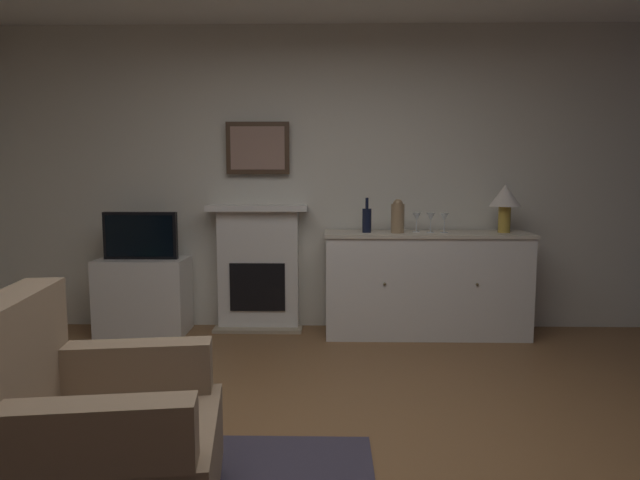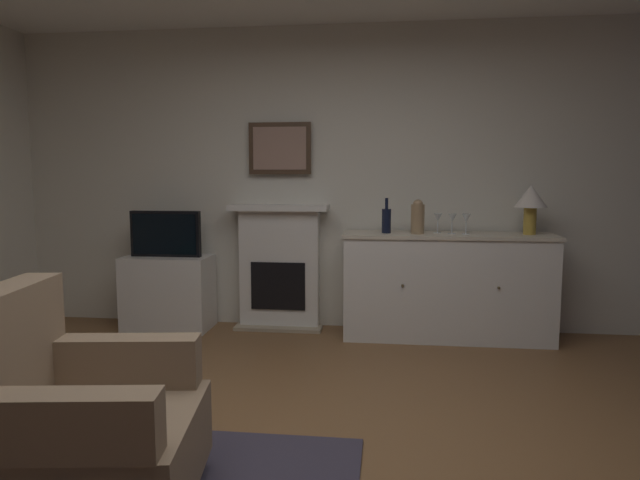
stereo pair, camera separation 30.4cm
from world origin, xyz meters
TOP-DOWN VIEW (x-y plane):
  - wall_rear at (0.00, 2.58)m, footprint 6.05×0.06m
  - fireplace_unit at (-0.58, 2.45)m, footprint 0.87×0.30m
  - framed_picture at (-0.58, 2.50)m, footprint 0.55×0.04m
  - sideboard_cabinet at (0.86, 2.27)m, footprint 1.72×0.49m
  - table_lamp at (1.51, 2.27)m, footprint 0.26×0.26m
  - wine_bottle at (0.36, 2.25)m, footprint 0.08×0.08m
  - wine_glass_left at (0.78, 2.31)m, footprint 0.07×0.07m
  - wine_glass_center at (0.89, 2.26)m, footprint 0.07×0.07m
  - wine_glass_right at (1.00, 2.24)m, footprint 0.07×0.07m
  - vase_decorative at (0.61, 2.22)m, footprint 0.11×0.11m
  - tv_cabinet at (-1.55, 2.29)m, footprint 0.75×0.42m
  - tv_set at (-1.55, 2.26)m, footprint 0.62×0.07m
  - armchair at (-0.84, -0.41)m, footprint 0.91×0.87m

SIDE VIEW (x-z plane):
  - tv_cabinet at x=-1.55m, z-range 0.00..0.65m
  - armchair at x=-0.84m, z-range -0.08..0.84m
  - sideboard_cabinet at x=0.86m, z-range 0.00..0.88m
  - fireplace_unit at x=-0.58m, z-range 0.00..1.10m
  - tv_set at x=-1.55m, z-range 0.65..1.05m
  - wine_bottle at x=0.36m, z-range 0.84..1.13m
  - wine_glass_left at x=0.78m, z-range 0.92..1.09m
  - wine_glass_center at x=0.89m, z-range 0.92..1.09m
  - wine_glass_right at x=1.00m, z-range 0.92..1.09m
  - vase_decorative at x=0.61m, z-range 0.88..1.16m
  - table_lamp at x=1.51m, z-range 0.96..1.36m
  - wall_rear at x=0.00m, z-range 0.00..2.65m
  - framed_picture at x=-0.58m, z-range 1.37..1.82m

